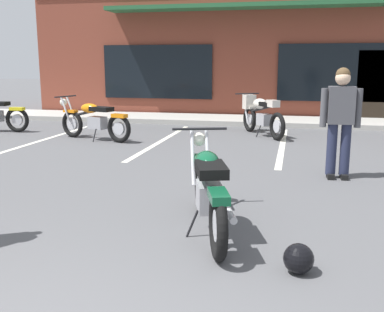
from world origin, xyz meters
name	(u,v)px	position (x,y,z in m)	size (l,w,h in m)	color
ground_plane	(167,199)	(0.00, 3.80, 0.00)	(80.00, 80.00, 0.00)	#515154
sidewalk_kerb	(240,120)	(0.00, 11.77, 0.07)	(22.00, 1.80, 0.14)	#A8A59E
brick_storefront_building	(254,53)	(0.00, 15.69, 2.09)	(14.08, 6.82, 4.17)	brown
painted_stall_lines	(220,143)	(0.00, 8.17, 0.00)	(8.20, 4.80, 0.01)	silver
motorcycle_foreground_classic	(208,188)	(0.73, 2.80, 0.46)	(0.98, 2.05, 0.98)	black
motorcycle_black_cruiser	(94,120)	(-2.90, 7.96, 0.46)	(2.03, 1.00, 0.98)	black
motorcycle_silver_naked	(261,114)	(0.77, 9.52, 0.53)	(1.34, 1.87, 0.98)	black
person_in_shorts_foreground	(340,116)	(2.25, 5.45, 0.95)	(0.61, 0.29, 1.68)	black
helmet_on_pavement	(299,259)	(1.66, 1.97, 0.13)	(0.26, 0.26, 0.26)	black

